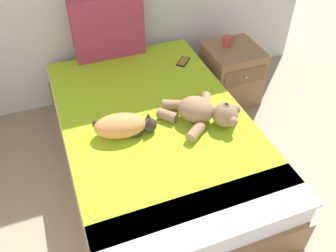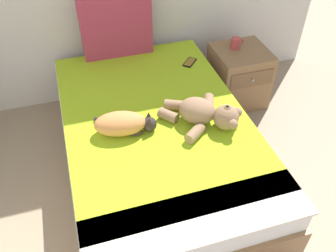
{
  "view_description": "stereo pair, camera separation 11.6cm",
  "coord_description": "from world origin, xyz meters",
  "px_view_note": "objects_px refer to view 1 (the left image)",
  "views": [
    {
      "loc": [
        1.07,
        1.4,
        2.11
      ],
      "look_at": [
        1.7,
        3.07,
        0.52
      ],
      "focal_mm": 38.28,
      "sensor_mm": 36.0,
      "label": 1
    },
    {
      "loc": [
        1.18,
        1.37,
        2.11
      ],
      "look_at": [
        1.7,
        3.07,
        0.52
      ],
      "focal_mm": 38.28,
      "sensor_mm": 36.0,
      "label": 2
    }
  ],
  "objects_px": {
    "nightstand": "(231,74)",
    "teddy_bear": "(204,112)",
    "cell_phone": "(183,62)",
    "mug": "(227,41)",
    "bed": "(156,144)",
    "cat": "(123,126)",
    "patterned_cushion": "(108,27)"
  },
  "relations": [
    {
      "from": "nightstand",
      "to": "teddy_bear",
      "type": "bearing_deg",
      "value": -130.76
    },
    {
      "from": "cell_phone",
      "to": "nightstand",
      "type": "bearing_deg",
      "value": -0.03
    },
    {
      "from": "teddy_bear",
      "to": "nightstand",
      "type": "xyz_separation_m",
      "value": [
        0.65,
        0.75,
        -0.31
      ]
    },
    {
      "from": "teddy_bear",
      "to": "mug",
      "type": "height_order",
      "value": "teddy_bear"
    },
    {
      "from": "bed",
      "to": "cat",
      "type": "distance_m",
      "value": 0.41
    },
    {
      "from": "bed",
      "to": "patterned_cushion",
      "type": "relative_size",
      "value": 3.45
    },
    {
      "from": "patterned_cushion",
      "to": "cell_phone",
      "type": "xyz_separation_m",
      "value": [
        0.54,
        -0.32,
        -0.26
      ]
    },
    {
      "from": "bed",
      "to": "mug",
      "type": "relative_size",
      "value": 16.92
    },
    {
      "from": "bed",
      "to": "nightstand",
      "type": "relative_size",
      "value": 3.87
    },
    {
      "from": "cat",
      "to": "teddy_bear",
      "type": "xyz_separation_m",
      "value": [
        0.55,
        -0.07,
        0.01
      ]
    },
    {
      "from": "patterned_cushion",
      "to": "cat",
      "type": "relative_size",
      "value": 1.4
    },
    {
      "from": "bed",
      "to": "cell_phone",
      "type": "xyz_separation_m",
      "value": [
        0.47,
        0.6,
        0.25
      ]
    },
    {
      "from": "cell_phone",
      "to": "patterned_cushion",
      "type": "bearing_deg",
      "value": 149.15
    },
    {
      "from": "mug",
      "to": "teddy_bear",
      "type": "bearing_deg",
      "value": -126.58
    },
    {
      "from": "bed",
      "to": "cat",
      "type": "bearing_deg",
      "value": -161.85
    },
    {
      "from": "cat",
      "to": "teddy_bear",
      "type": "distance_m",
      "value": 0.55
    },
    {
      "from": "teddy_bear",
      "to": "cell_phone",
      "type": "height_order",
      "value": "teddy_bear"
    },
    {
      "from": "cell_phone",
      "to": "mug",
      "type": "relative_size",
      "value": 1.32
    },
    {
      "from": "cat",
      "to": "cell_phone",
      "type": "height_order",
      "value": "cat"
    },
    {
      "from": "patterned_cushion",
      "to": "mug",
      "type": "bearing_deg",
      "value": -14.54
    },
    {
      "from": "nightstand",
      "to": "cell_phone",
      "type": "bearing_deg",
      "value": 179.97
    },
    {
      "from": "bed",
      "to": "cell_phone",
      "type": "height_order",
      "value": "cell_phone"
    },
    {
      "from": "patterned_cushion",
      "to": "mug",
      "type": "xyz_separation_m",
      "value": [
        0.99,
        -0.26,
        -0.19
      ]
    },
    {
      "from": "bed",
      "to": "mug",
      "type": "height_order",
      "value": "mug"
    },
    {
      "from": "cat",
      "to": "mug",
      "type": "xyz_separation_m",
      "value": [
        1.16,
        0.75,
        0.01
      ]
    },
    {
      "from": "bed",
      "to": "patterned_cushion",
      "type": "xyz_separation_m",
      "value": [
        -0.08,
        0.93,
        0.51
      ]
    },
    {
      "from": "cell_phone",
      "to": "cat",
      "type": "bearing_deg",
      "value": -136.0
    },
    {
      "from": "nightstand",
      "to": "mug",
      "type": "height_order",
      "value": "mug"
    },
    {
      "from": "bed",
      "to": "nightstand",
      "type": "height_order",
      "value": "nightstand"
    },
    {
      "from": "patterned_cushion",
      "to": "cat",
      "type": "bearing_deg",
      "value": -99.33
    },
    {
      "from": "patterned_cushion",
      "to": "nightstand",
      "type": "relative_size",
      "value": 1.12
    },
    {
      "from": "teddy_bear",
      "to": "mug",
      "type": "xyz_separation_m",
      "value": [
        0.61,
        0.82,
        0.0
      ]
    }
  ]
}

